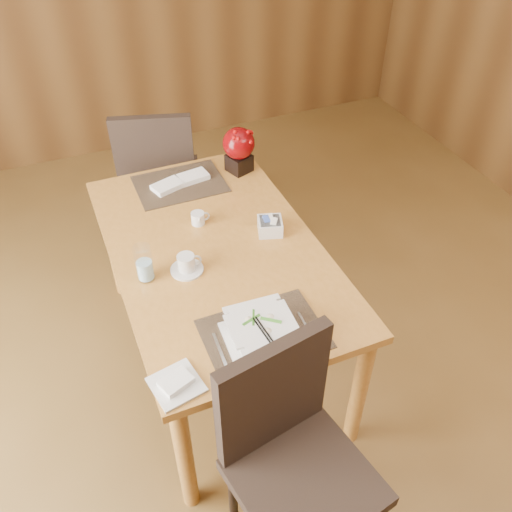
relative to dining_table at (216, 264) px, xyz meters
name	(u,v)px	position (x,y,z in m)	size (l,w,h in m)	color
ground	(266,448)	(0.00, -0.60, -0.65)	(6.00, 6.00, 0.00)	brown
dining_table	(216,264)	(0.00, 0.00, 0.00)	(0.90, 1.50, 0.75)	#B97C33
placemat_near	(264,334)	(0.00, -0.55, 0.10)	(0.45, 0.33, 0.01)	black
placemat_far	(180,184)	(0.00, 0.55, 0.10)	(0.45, 0.33, 0.01)	black
soup_setting	(261,333)	(-0.02, -0.58, 0.15)	(0.27, 0.27, 0.11)	silver
coffee_cup	(186,264)	(-0.16, -0.10, 0.13)	(0.14, 0.14, 0.08)	silver
water_glass	(144,263)	(-0.33, -0.08, 0.18)	(0.07, 0.07, 0.17)	white
creamer_jug	(198,218)	(-0.01, 0.20, 0.13)	(0.08, 0.08, 0.06)	silver
sugar_caddy	(270,226)	(0.27, 0.01, 0.13)	(0.11, 0.11, 0.07)	silver
berry_decor	(239,147)	(0.33, 0.56, 0.24)	(0.17, 0.17, 0.25)	black
napkins_far	(182,181)	(0.01, 0.55, 0.12)	(0.30, 0.11, 0.03)	white
bread_plate	(176,385)	(-0.37, -0.65, 0.10)	(0.16, 0.16, 0.01)	silver
near_chair	(291,449)	(-0.05, -0.92, -0.10)	(0.53, 0.54, 0.99)	black
far_chair	(159,174)	(-0.02, 0.99, -0.10)	(0.57, 0.57, 0.99)	black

